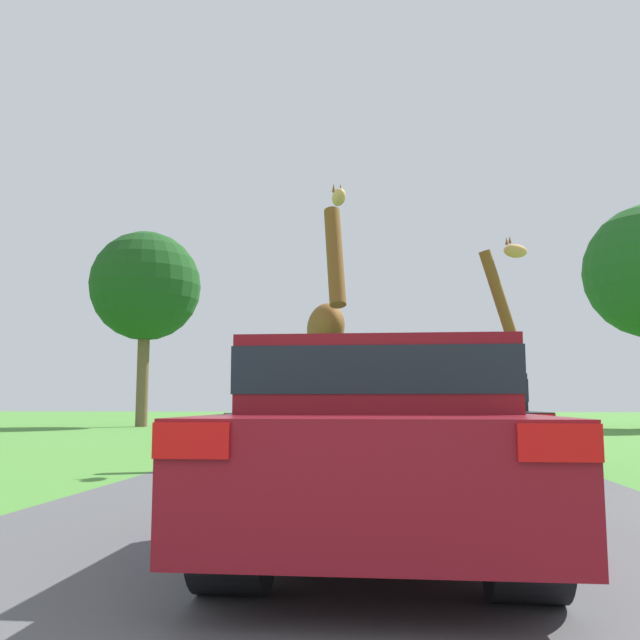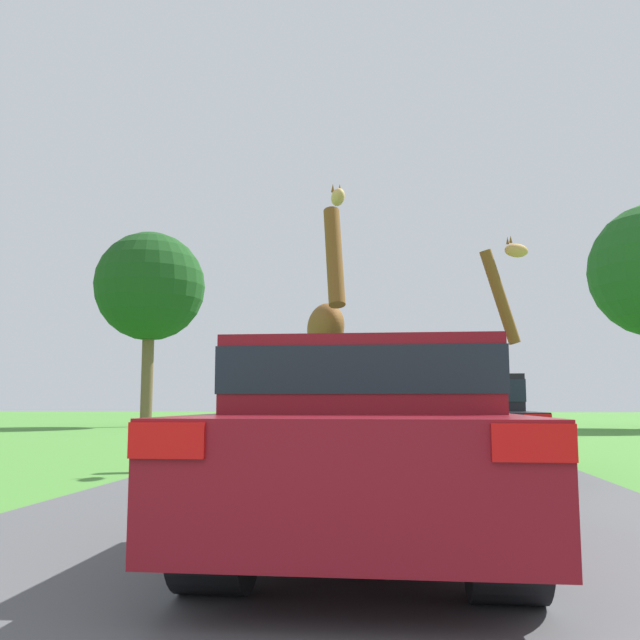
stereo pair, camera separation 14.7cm
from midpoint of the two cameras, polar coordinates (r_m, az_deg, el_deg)
The scene contains 9 objects.
road at distance 30.74m, azimuth 5.18°, elevation -8.94°, with size 6.67×120.00×0.00m.
giraffe_near_road at distance 13.66m, azimuth 0.24°, elevation -0.52°, with size 1.22×2.91×5.17m.
giraffe_companion at distance 14.51m, azimuth 11.57°, elevation -2.55°, with size 2.74×1.41×4.68m.
car_lead_maroon at distance 5.12m, azimuth 4.13°, elevation -9.91°, with size 1.99×4.13×1.50m.
car_queue_right at distance 10.80m, azimuth 11.41°, elevation -8.36°, with size 1.86×4.22×1.48m.
car_queue_left at distance 29.55m, azimuth 1.72°, elevation -7.59°, with size 1.86×4.11×1.40m.
car_far_ahead at distance 21.22m, azimuth 10.37°, elevation -7.63°, with size 1.74×3.94×1.48m.
car_verge_right at distance 17.62m, azimuth -3.86°, elevation -8.17°, with size 1.81×4.06×1.28m.
tree_centre_back at distance 32.12m, azimuth -14.61°, elevation 2.71°, with size 5.00×5.00×8.89m.
Camera 1 is at (0.36, -0.73, 1.06)m, focal length 38.00 mm.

